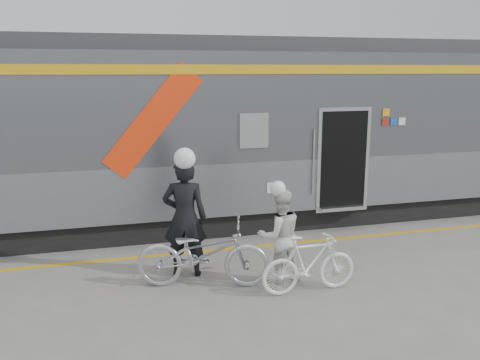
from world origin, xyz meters
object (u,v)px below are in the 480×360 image
object	(u,v)px
bicycle_right	(309,264)
woman	(280,236)
man	(185,218)
bicycle_left	(203,253)

from	to	relation	value
bicycle_right	woman	bearing A→B (deg)	26.88
man	bicycle_right	distance (m)	2.20
man	woman	size ratio (longest dim) A/B	1.30
bicycle_right	man	bearing A→B (deg)	53.63
man	bicycle_left	bearing A→B (deg)	125.47
man	woman	bearing A→B (deg)	170.99
man	bicycle_right	xyz separation A→B (m)	(1.76, -1.21, -0.54)
bicycle_left	bicycle_right	xyz separation A→B (m)	(1.56, -0.66, -0.08)
woman	man	bearing A→B (deg)	-26.23
man	bicycle_left	xyz separation A→B (m)	(0.20, -0.55, -0.45)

